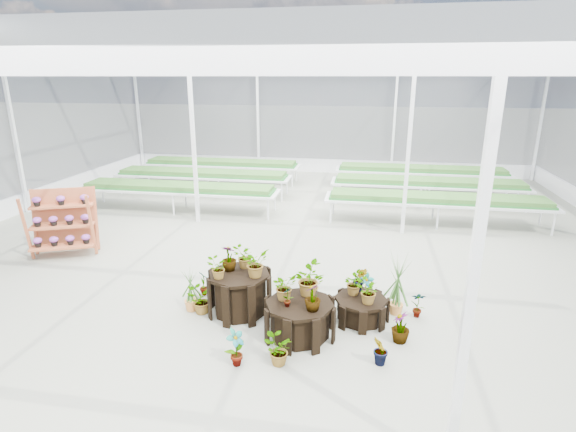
% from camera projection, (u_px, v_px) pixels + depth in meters
% --- Properties ---
extents(ground_plane, '(24.00, 24.00, 0.00)m').
position_uv_depth(ground_plane, '(266.00, 288.00, 9.31)').
color(ground_plane, gray).
rests_on(ground_plane, ground).
extents(greenhouse_shell, '(18.00, 24.00, 4.50)m').
position_uv_depth(greenhouse_shell, '(264.00, 182.00, 8.63)').
color(greenhouse_shell, white).
rests_on(greenhouse_shell, ground).
extents(steel_frame, '(18.00, 24.00, 4.50)m').
position_uv_depth(steel_frame, '(264.00, 182.00, 8.63)').
color(steel_frame, silver).
rests_on(steel_frame, ground).
extents(nursery_benches, '(16.00, 7.00, 0.84)m').
position_uv_depth(nursery_benches, '(310.00, 187.00, 15.95)').
color(nursery_benches, silver).
rests_on(nursery_benches, ground).
extents(plinth_tall, '(1.32, 1.32, 0.79)m').
position_uv_depth(plinth_tall, '(240.00, 293.00, 8.24)').
color(plinth_tall, black).
rests_on(plinth_tall, ground).
extents(plinth_mid, '(1.37, 1.37, 0.62)m').
position_uv_depth(plinth_mid, '(300.00, 319.00, 7.50)').
color(plinth_mid, black).
rests_on(plinth_mid, ground).
extents(plinth_low, '(1.06, 1.06, 0.44)m').
position_uv_depth(plinth_low, '(361.00, 309.00, 8.02)').
color(plinth_low, black).
rests_on(plinth_low, ground).
extents(shelf_rack, '(1.70, 1.32, 1.60)m').
position_uv_depth(shelf_rack, '(63.00, 224.00, 10.82)').
color(shelf_rack, '#9C4C2C').
rests_on(shelf_rack, ground).
extents(nursery_plants, '(4.48, 2.89, 1.31)m').
position_uv_depth(nursery_plants, '(295.00, 289.00, 7.96)').
color(nursery_plants, '#345E26').
rests_on(nursery_plants, ground).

